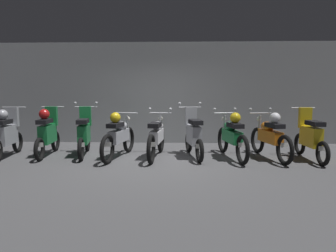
# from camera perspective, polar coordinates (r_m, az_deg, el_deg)

# --- Properties ---
(ground_plane) EXTENTS (80.00, 80.00, 0.00)m
(ground_plane) POSITION_cam_1_polar(r_m,az_deg,el_deg) (6.81, -2.46, -6.76)
(ground_plane) COLOR #4C4C4F
(back_wall) EXTENTS (16.00, 0.30, 2.98)m
(back_wall) POSITION_cam_1_polar(r_m,az_deg,el_deg) (9.29, -1.17, 6.12)
(back_wall) COLOR gray
(back_wall) RESTS_ON ground
(motorbike_slot_0) EXTENTS (0.56, 1.68, 1.18)m
(motorbike_slot_0) POSITION_cam_1_polar(r_m,az_deg,el_deg) (8.16, -27.70, -1.24)
(motorbike_slot_0) COLOR black
(motorbike_slot_0) RESTS_ON ground
(motorbike_slot_1) EXTENTS (0.56, 1.68, 1.18)m
(motorbike_slot_1) POSITION_cam_1_polar(r_m,az_deg,el_deg) (7.95, -21.44, -1.12)
(motorbike_slot_1) COLOR black
(motorbike_slot_1) RESTS_ON ground
(motorbike_slot_2) EXTENTS (0.58, 1.67, 1.29)m
(motorbike_slot_2) POSITION_cam_1_polar(r_m,az_deg,el_deg) (7.70, -15.29, -1.42)
(motorbike_slot_2) COLOR black
(motorbike_slot_2) RESTS_ON ground
(motorbike_slot_3) EXTENTS (0.61, 1.93, 1.08)m
(motorbike_slot_3) POSITION_cam_1_polar(r_m,az_deg,el_deg) (7.27, -9.11, -1.75)
(motorbike_slot_3) COLOR black
(motorbike_slot_3) RESTS_ON ground
(motorbike_slot_4) EXTENTS (0.59, 1.95, 1.15)m
(motorbike_slot_4) POSITION_cam_1_polar(r_m,az_deg,el_deg) (7.22, -2.13, -2.00)
(motorbike_slot_4) COLOR black
(motorbike_slot_4) RESTS_ON ground
(motorbike_slot_5) EXTENTS (0.58, 1.67, 1.29)m
(motorbike_slot_5) POSITION_cam_1_polar(r_m,az_deg,el_deg) (7.30, 4.75, -1.64)
(motorbike_slot_5) COLOR black
(motorbike_slot_5) RESTS_ON ground
(motorbike_slot_6) EXTENTS (0.61, 1.93, 1.15)m
(motorbike_slot_6) POSITION_cam_1_polar(r_m,az_deg,el_deg) (7.28, 11.78, -1.79)
(motorbike_slot_6) COLOR black
(motorbike_slot_6) RESTS_ON ground
(motorbike_slot_7) EXTENTS (0.63, 1.93, 1.15)m
(motorbike_slot_7) POSITION_cam_1_polar(r_m,az_deg,el_deg) (7.48, 18.42, -1.76)
(motorbike_slot_7) COLOR black
(motorbike_slot_7) RESTS_ON ground
(motorbike_slot_8) EXTENTS (0.56, 1.68, 1.18)m
(motorbike_slot_8) POSITION_cam_1_polar(r_m,az_deg,el_deg) (7.70, 24.90, -1.83)
(motorbike_slot_8) COLOR black
(motorbike_slot_8) RESTS_ON ground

